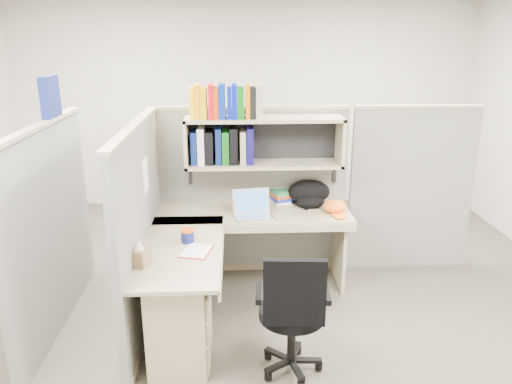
{
  "coord_description": "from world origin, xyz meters",
  "views": [
    {
      "loc": [
        -0.16,
        -3.66,
        2.27
      ],
      "look_at": [
        0.01,
        0.25,
        1.02
      ],
      "focal_mm": 35.0,
      "sensor_mm": 36.0,
      "label": 1
    }
  ],
  "objects_px": {
    "desk": "(204,287)",
    "backpack": "(310,193)",
    "laptop": "(253,205)",
    "task_chair": "(292,332)",
    "snack_canister": "(187,235)"
  },
  "relations": [
    {
      "from": "desk",
      "to": "backpack",
      "type": "height_order",
      "value": "backpack"
    },
    {
      "from": "laptop",
      "to": "task_chair",
      "type": "xyz_separation_m",
      "value": [
        0.21,
        -1.17,
        -0.51
      ]
    },
    {
      "from": "desk",
      "to": "task_chair",
      "type": "distance_m",
      "value": 0.78
    },
    {
      "from": "desk",
      "to": "laptop",
      "type": "height_order",
      "value": "laptop"
    },
    {
      "from": "desk",
      "to": "backpack",
      "type": "relative_size",
      "value": 4.46
    },
    {
      "from": "desk",
      "to": "backpack",
      "type": "xyz_separation_m",
      "value": [
        0.94,
        1.0,
        0.41
      ]
    },
    {
      "from": "backpack",
      "to": "task_chair",
      "type": "xyz_separation_m",
      "value": [
        -0.32,
        -1.46,
        -0.51
      ]
    },
    {
      "from": "laptop",
      "to": "backpack",
      "type": "relative_size",
      "value": 0.84
    },
    {
      "from": "backpack",
      "to": "laptop",
      "type": "bearing_deg",
      "value": -164.58
    },
    {
      "from": "desk",
      "to": "task_chair",
      "type": "relative_size",
      "value": 1.83
    },
    {
      "from": "laptop",
      "to": "backpack",
      "type": "height_order",
      "value": "laptop"
    },
    {
      "from": "backpack",
      "to": "desk",
      "type": "bearing_deg",
      "value": -146.85
    },
    {
      "from": "desk",
      "to": "laptop",
      "type": "xyz_separation_m",
      "value": [
        0.4,
        0.7,
        0.41
      ]
    },
    {
      "from": "backpack",
      "to": "snack_canister",
      "type": "bearing_deg",
      "value": -156.42
    },
    {
      "from": "desk",
      "to": "snack_canister",
      "type": "xyz_separation_m",
      "value": [
        -0.13,
        0.19,
        0.35
      ]
    }
  ]
}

